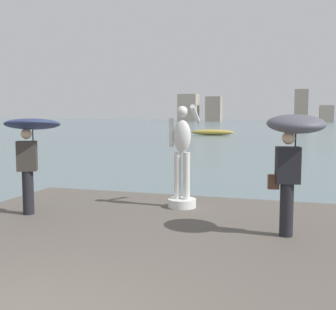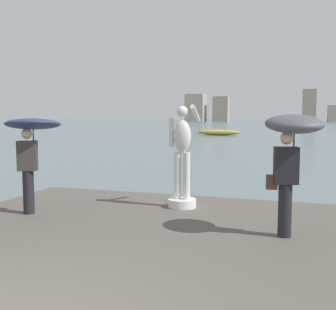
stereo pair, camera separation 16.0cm
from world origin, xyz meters
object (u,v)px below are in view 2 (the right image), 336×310
(onlooker_left, at_px, (31,138))
(boat_near, at_px, (219,132))
(onlooker_right, at_px, (292,141))
(statue_white_figure, at_px, (182,165))

(onlooker_left, height_order, boat_near, onlooker_left)
(onlooker_right, bearing_deg, boat_near, 102.51)
(onlooker_right, bearing_deg, onlooker_left, 179.10)
(onlooker_left, distance_m, onlooker_right, 5.02)
(statue_white_figure, bearing_deg, onlooker_right, -34.06)
(boat_near, bearing_deg, onlooker_right, -77.49)
(statue_white_figure, relative_size, boat_near, 0.43)
(onlooker_right, xyz_separation_m, boat_near, (-9.28, 41.82, -1.63))
(onlooker_left, relative_size, boat_near, 0.38)
(onlooker_right, relative_size, boat_near, 0.40)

